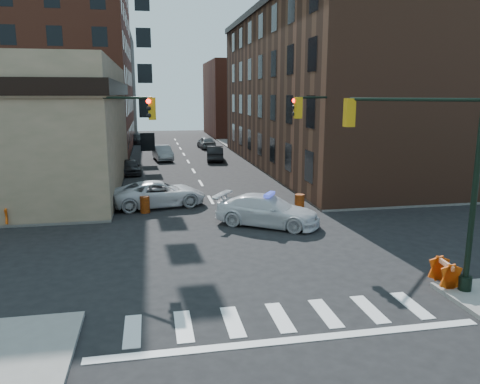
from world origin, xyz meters
name	(u,v)px	position (x,y,z in m)	size (l,w,h in m)	color
ground	(239,248)	(0.00, 0.00, 0.00)	(140.00, 140.00, 0.00)	black
sidewalk_ne	(374,150)	(23.00, 32.75, 0.07)	(34.00, 54.50, 0.15)	gray
apartment_block	(16,48)	(-18.50, 40.00, 12.00)	(25.00, 25.00, 24.00)	brown
commercial_row_ne	(330,92)	(13.00, 22.50, 7.00)	(14.00, 34.00, 14.00)	#502F20
filler_nw	(71,86)	(-16.00, 62.00, 8.00)	(20.00, 18.00, 16.00)	brown
filler_ne	(256,99)	(14.00, 58.00, 6.00)	(16.00, 16.00, 12.00)	brown
signal_pole_se	(443,160)	(6.04, -5.52, 4.61)	(5.40, 5.27, 8.00)	black
signal_pole_nw	(109,143)	(-5.85, 5.34, 4.34)	(3.58, 3.67, 8.00)	black
signal_pole_ne	(323,139)	(5.84, 5.35, 4.34)	(3.67, 3.58, 8.00)	black
tree_ne_near	(264,128)	(7.50, 26.00, 3.49)	(3.00, 3.00, 4.85)	black
tree_ne_far	(248,123)	(7.50, 34.00, 3.49)	(3.00, 3.00, 4.85)	black
police_car	(267,210)	(2.18, 3.45, 0.81)	(2.26, 5.55, 1.61)	white
pickup	(159,194)	(-3.35, 8.86, 0.80)	(2.64, 5.72, 1.59)	silver
parked_car_wnear	(131,167)	(-5.50, 21.27, 0.66)	(1.55, 3.85, 1.31)	black
parked_car_wfar	(163,153)	(-2.50, 29.63, 0.77)	(1.63, 4.66, 1.54)	#97999F
parked_car_wdeep	(137,139)	(-5.50, 47.23, 0.64)	(1.80, 4.43, 1.28)	black
parked_car_enear	(215,153)	(2.84, 28.15, 0.77)	(1.64, 4.70, 1.55)	black
parked_car_efar	(206,142)	(3.29, 39.57, 0.78)	(1.83, 4.56, 1.55)	gray
pedestrian_a	(85,190)	(-7.80, 9.53, 1.09)	(0.69, 0.45, 1.89)	black
pedestrian_c	(11,201)	(-11.27, 6.73, 1.14)	(1.16, 0.48, 1.98)	black
barrel_road	(299,203)	(4.78, 6.00, 0.51)	(0.57, 0.57, 1.02)	#D7510A
barrel_bank	(145,204)	(-4.21, 7.40, 0.50)	(0.56, 0.56, 0.99)	#C65D09
barricade_se_a	(445,273)	(6.40, -5.70, 0.58)	(1.14, 0.57, 0.86)	red
barricade_nw_a	(51,204)	(-9.50, 8.00, 0.62)	(1.24, 0.62, 0.93)	#D16709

